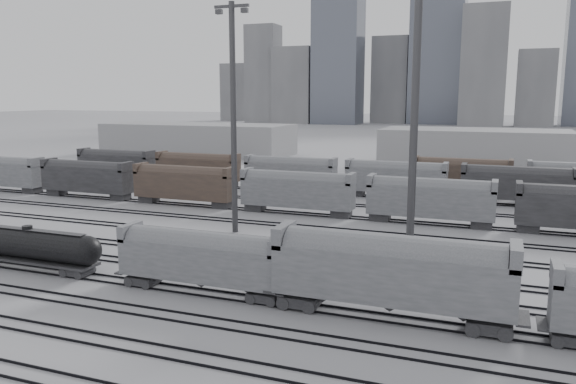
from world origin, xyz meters
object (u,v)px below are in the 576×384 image
(tank_car_b, at_px, (29,245))
(light_mast_c, at_px, (415,102))
(hopper_car_a, at_px, (201,256))
(hopper_car_b, at_px, (391,269))

(tank_car_b, relative_size, light_mast_c, 0.55)
(light_mast_c, bearing_deg, tank_car_b, -156.19)
(tank_car_b, xyz_separation_m, hopper_car_a, (17.44, 0.00, 0.81))
(hopper_car_a, distance_m, hopper_car_b, 14.81)
(light_mast_c, bearing_deg, hopper_car_a, -135.26)
(tank_car_b, bearing_deg, hopper_car_a, 0.00)
(tank_car_b, relative_size, hopper_car_b, 0.93)
(hopper_car_b, bearing_deg, tank_car_b, 180.00)
(tank_car_b, xyz_separation_m, hopper_car_b, (32.24, 0.00, 1.44))
(tank_car_b, distance_m, hopper_car_a, 17.46)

